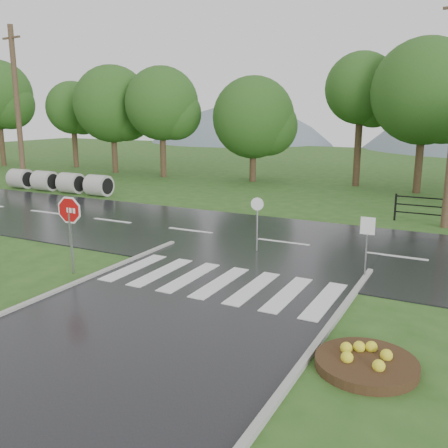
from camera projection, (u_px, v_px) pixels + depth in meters
The scene contains 11 objects.
ground at pixel (101, 362), 9.72m from camera, with size 120.00×120.00×0.00m, color #2B541C.
main_road at pixel (283, 243), 18.38m from camera, with size 90.00×8.00×0.04m, color black.
crosswalk at pixel (220, 282), 14.04m from camera, with size 6.50×2.80×0.02m.
hills at pixel (448, 263), 67.93m from camera, with size 102.00×48.00×48.00m.
treeline at pixel (381, 192), 30.06m from camera, with size 83.20×5.20×10.00m.
culvert_pipes at pixel (58, 182), 29.84m from camera, with size 7.60×1.20×1.20m.
stop_sign at pixel (70, 216), 14.63m from camera, with size 1.11×0.12×2.49m.
flower_bed at pixel (366, 362), 9.43m from camera, with size 1.93×1.93×0.39m.
reg_sign_small at pixel (367, 235), 14.17m from camera, with size 0.41×0.06×1.84m.
reg_sign_round at pixel (257, 217), 16.99m from camera, with size 0.44×0.09×1.91m.
utility_pole_west at pixel (17, 107), 30.85m from camera, with size 1.74×0.37×9.81m.
Camera 1 is at (6.20, -6.79, 4.79)m, focal length 40.00 mm.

